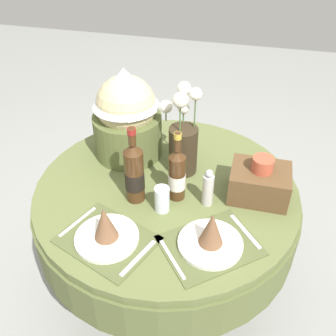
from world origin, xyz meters
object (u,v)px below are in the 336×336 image
pepper_mill (208,189)px  woven_basket_side_right (260,182)px  dining_table (167,211)px  place_setting_right (211,237)px  tumbler_near_left (162,199)px  gift_tub_back_left (126,111)px  wine_bottle_rear (134,173)px  place_setting_left (106,231)px  wine_bottle_left (177,174)px  flower_vase (183,140)px

pepper_mill → woven_basket_side_right: woven_basket_side_right is taller
dining_table → place_setting_right: place_setting_right is taller
woven_basket_side_right → dining_table: bearing=-174.7°
tumbler_near_left → gift_tub_back_left: 0.47m
tumbler_near_left → wine_bottle_rear: bearing=162.2°
place_setting_left → pepper_mill: pepper_mill is taller
wine_bottle_rear → dining_table: bearing=44.5°
pepper_mill → wine_bottle_rear: bearing=-172.3°
dining_table → pepper_mill: (0.19, -0.06, 0.23)m
dining_table → tumbler_near_left: bearing=-82.9°
place_setting_left → tumbler_near_left: 0.26m
place_setting_left → wine_bottle_left: size_ratio=1.30×
place_setting_left → gift_tub_back_left: (-0.10, 0.56, 0.18)m
place_setting_right → woven_basket_side_right: woven_basket_side_right is taller
place_setting_right → woven_basket_side_right: size_ratio=1.77×
place_setting_right → pepper_mill: 0.23m
pepper_mill → woven_basket_side_right: bearing=26.7°
flower_vase → tumbler_near_left: 0.30m
place_setting_left → wine_bottle_rear: (0.03, 0.25, 0.09)m
woven_basket_side_right → wine_bottle_rear: bearing=-164.2°
place_setting_right → gift_tub_back_left: size_ratio=0.98×
tumbler_near_left → woven_basket_side_right: (0.37, 0.18, 0.02)m
wine_bottle_rear → gift_tub_back_left: gift_tub_back_left is taller
tumbler_near_left → woven_basket_side_right: woven_basket_side_right is taller
place_setting_right → woven_basket_side_right: 0.36m
dining_table → wine_bottle_left: (0.06, -0.05, 0.27)m
dining_table → place_setting_right: bearing=-50.5°
place_setting_left → gift_tub_back_left: gift_tub_back_left is taller
wine_bottle_left → wine_bottle_rear: size_ratio=0.92×
place_setting_right → woven_basket_side_right: bearing=65.1°
place_setting_left → pepper_mill: (0.33, 0.29, 0.03)m
dining_table → wine_bottle_left: bearing=-42.4°
flower_vase → woven_basket_side_right: bearing=-16.4°
tumbler_near_left → woven_basket_side_right: bearing=25.9°
place_setting_left → place_setting_right: same height
woven_basket_side_right → wine_bottle_left: bearing=-165.0°
dining_table → place_setting_left: 0.43m
place_setting_left → pepper_mill: size_ratio=2.38×
wine_bottle_rear → woven_basket_side_right: bearing=15.8°
dining_table → gift_tub_back_left: bearing=139.1°
wine_bottle_left → tumbler_near_left: wine_bottle_left is taller
wine_bottle_left → tumbler_near_left: bearing=-113.4°
place_setting_left → wine_bottle_rear: 0.27m
flower_vase → place_setting_left: bearing=-109.9°
gift_tub_back_left → woven_basket_side_right: bearing=-15.3°
dining_table → place_setting_right: size_ratio=2.74×
flower_vase → woven_basket_side_right: flower_vase is taller
dining_table → place_setting_right: 0.42m
wine_bottle_rear → woven_basket_side_right: 0.52m
flower_vase → gift_tub_back_left: bearing=166.1°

